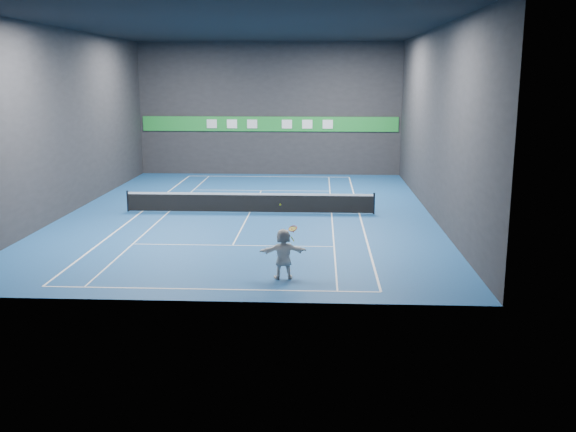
{
  "coord_description": "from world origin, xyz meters",
  "views": [
    {
      "loc": [
        3.52,
        -31.38,
        6.7
      ],
      "look_at": [
        2.31,
        -7.56,
        1.5
      ],
      "focal_mm": 40.0,
      "sensor_mm": 36.0,
      "label": 1
    }
  ],
  "objects_px": {
    "player": "(283,254)",
    "tennis_racket": "(293,230)",
    "tennis_ball": "(280,205)",
    "tennis_net": "(250,202)"
  },
  "relations": [
    {
      "from": "player",
      "to": "tennis_ball",
      "type": "relative_size",
      "value": 26.08
    },
    {
      "from": "tennis_ball",
      "to": "tennis_racket",
      "type": "xyz_separation_m",
      "value": [
        0.41,
        0.08,
        -0.87
      ]
    },
    {
      "from": "player",
      "to": "tennis_racket",
      "type": "xyz_separation_m",
      "value": [
        0.31,
        0.05,
        0.82
      ]
    },
    {
      "from": "tennis_ball",
      "to": "tennis_net",
      "type": "height_order",
      "value": "tennis_ball"
    },
    {
      "from": "tennis_net",
      "to": "tennis_ball",
      "type": "bearing_deg",
      "value": -78.28
    },
    {
      "from": "tennis_ball",
      "to": "tennis_net",
      "type": "relative_size",
      "value": 0.01
    },
    {
      "from": "tennis_net",
      "to": "tennis_racket",
      "type": "height_order",
      "value": "tennis_racket"
    },
    {
      "from": "player",
      "to": "tennis_racket",
      "type": "distance_m",
      "value": 0.88
    },
    {
      "from": "tennis_ball",
      "to": "tennis_net",
      "type": "bearing_deg",
      "value": 101.72
    },
    {
      "from": "tennis_racket",
      "to": "player",
      "type": "bearing_deg",
      "value": -171.26
    }
  ]
}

